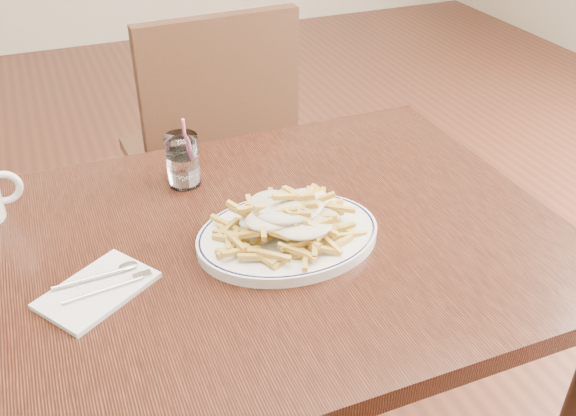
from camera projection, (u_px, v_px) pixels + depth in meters
name	position (u px, v px, depth m)	size (l,w,h in m)	color
table	(235.00, 278.00, 1.18)	(1.20, 0.80, 0.75)	black
chair_far	(213.00, 145.00, 1.91)	(0.46, 0.46, 0.95)	#321C10
fries_plate	(288.00, 236.00, 1.14)	(0.34, 0.29, 0.02)	white
loaded_fries	(288.00, 213.00, 1.11)	(0.25, 0.21, 0.07)	gold
napkin	(97.00, 290.00, 1.02)	(0.18, 0.11, 0.01)	silver
cutlery	(96.00, 285.00, 1.02)	(0.17, 0.07, 0.01)	silver
water_glass	(183.00, 163.00, 1.29)	(0.07, 0.07, 0.15)	white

